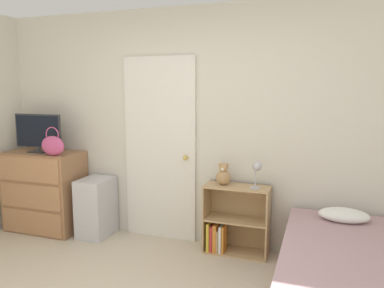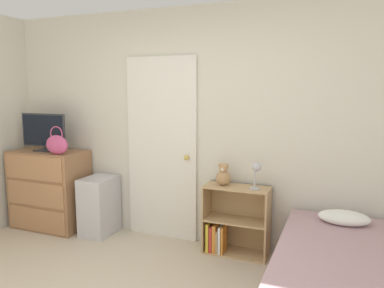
{
  "view_description": "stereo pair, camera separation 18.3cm",
  "coord_description": "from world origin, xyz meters",
  "px_view_note": "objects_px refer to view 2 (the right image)",
  "views": [
    {
      "loc": [
        1.31,
        -1.75,
        1.69
      ],
      "look_at": [
        0.08,
        1.8,
        1.13
      ],
      "focal_mm": 35.0,
      "sensor_mm": 36.0,
      "label": 1
    },
    {
      "loc": [
        1.48,
        -1.69,
        1.69
      ],
      "look_at": [
        0.08,
        1.8,
        1.13
      ],
      "focal_mm": 35.0,
      "sensor_mm": 36.0,
      "label": 2
    }
  ],
  "objects_px": {
    "dresser": "(50,189)",
    "teddy_bear": "(223,176)",
    "storage_bin": "(99,206)",
    "handbag": "(57,144)",
    "tv": "(43,132)",
    "bookshelf": "(231,225)",
    "bed": "(341,285)",
    "desk_lamp": "(256,170)"
  },
  "relations": [
    {
      "from": "teddy_bear",
      "to": "handbag",
      "type": "bearing_deg",
      "value": -172.39
    },
    {
      "from": "teddy_bear",
      "to": "storage_bin",
      "type": "bearing_deg",
      "value": -177.42
    },
    {
      "from": "teddy_bear",
      "to": "bookshelf",
      "type": "bearing_deg",
      "value": 4.9
    },
    {
      "from": "tv",
      "to": "teddy_bear",
      "type": "bearing_deg",
      "value": 3.25
    },
    {
      "from": "storage_bin",
      "to": "teddy_bear",
      "type": "height_order",
      "value": "teddy_bear"
    },
    {
      "from": "dresser",
      "to": "bookshelf",
      "type": "relative_size",
      "value": 1.33
    },
    {
      "from": "dresser",
      "to": "bookshelf",
      "type": "distance_m",
      "value": 2.28
    },
    {
      "from": "tv",
      "to": "bookshelf",
      "type": "distance_m",
      "value": 2.46
    },
    {
      "from": "dresser",
      "to": "teddy_bear",
      "type": "distance_m",
      "value": 2.21
    },
    {
      "from": "dresser",
      "to": "tv",
      "type": "relative_size",
      "value": 1.51
    },
    {
      "from": "dresser",
      "to": "tv",
      "type": "xyz_separation_m",
      "value": [
        -0.03,
        -0.03,
        0.71
      ]
    },
    {
      "from": "bookshelf",
      "to": "bed",
      "type": "bearing_deg",
      "value": -35.79
    },
    {
      "from": "teddy_bear",
      "to": "desk_lamp",
      "type": "xyz_separation_m",
      "value": [
        0.35,
        -0.04,
        0.09
      ]
    },
    {
      "from": "dresser",
      "to": "handbag",
      "type": "relative_size",
      "value": 2.93
    },
    {
      "from": "tv",
      "to": "bookshelf",
      "type": "height_order",
      "value": "tv"
    },
    {
      "from": "teddy_bear",
      "to": "bed",
      "type": "height_order",
      "value": "teddy_bear"
    },
    {
      "from": "dresser",
      "to": "teddy_bear",
      "type": "xyz_separation_m",
      "value": [
        2.18,
        0.1,
        0.34
      ]
    },
    {
      "from": "bookshelf",
      "to": "teddy_bear",
      "type": "distance_m",
      "value": 0.52
    },
    {
      "from": "tv",
      "to": "bookshelf",
      "type": "relative_size",
      "value": 0.88
    },
    {
      "from": "tv",
      "to": "teddy_bear",
      "type": "height_order",
      "value": "tv"
    },
    {
      "from": "dresser",
      "to": "tv",
      "type": "height_order",
      "value": "tv"
    },
    {
      "from": "storage_bin",
      "to": "teddy_bear",
      "type": "bearing_deg",
      "value": 2.58
    },
    {
      "from": "handbag",
      "to": "bookshelf",
      "type": "xyz_separation_m",
      "value": [
        1.99,
        0.26,
        -0.76
      ]
    },
    {
      "from": "dresser",
      "to": "tv",
      "type": "distance_m",
      "value": 0.71
    },
    {
      "from": "tv",
      "to": "storage_bin",
      "type": "relative_size",
      "value": 0.94
    },
    {
      "from": "tv",
      "to": "bookshelf",
      "type": "xyz_separation_m",
      "value": [
        2.29,
        0.13,
        -0.88
      ]
    },
    {
      "from": "handbag",
      "to": "desk_lamp",
      "type": "relative_size",
      "value": 1.18
    },
    {
      "from": "handbag",
      "to": "bed",
      "type": "bearing_deg",
      "value": -9.44
    },
    {
      "from": "teddy_bear",
      "to": "bed",
      "type": "distance_m",
      "value": 1.49
    },
    {
      "from": "dresser",
      "to": "desk_lamp",
      "type": "relative_size",
      "value": 3.47
    },
    {
      "from": "dresser",
      "to": "tv",
      "type": "bearing_deg",
      "value": -135.99
    },
    {
      "from": "desk_lamp",
      "to": "tv",
      "type": "bearing_deg",
      "value": -178.11
    },
    {
      "from": "bookshelf",
      "to": "desk_lamp",
      "type": "bearing_deg",
      "value": -10.67
    },
    {
      "from": "storage_bin",
      "to": "bed",
      "type": "distance_m",
      "value": 2.73
    },
    {
      "from": "handbag",
      "to": "bed",
      "type": "xyz_separation_m",
      "value": [
        3.05,
        -0.51,
        -0.81
      ]
    },
    {
      "from": "dresser",
      "to": "handbag",
      "type": "distance_m",
      "value": 0.67
    },
    {
      "from": "storage_bin",
      "to": "bed",
      "type": "xyz_separation_m",
      "value": [
        2.64,
        -0.69,
        -0.08
      ]
    },
    {
      "from": "handbag",
      "to": "desk_lamp",
      "type": "bearing_deg",
      "value": 5.41
    },
    {
      "from": "handbag",
      "to": "storage_bin",
      "type": "bearing_deg",
      "value": 24.49
    },
    {
      "from": "tv",
      "to": "desk_lamp",
      "type": "xyz_separation_m",
      "value": [
        2.55,
        0.08,
        -0.28
      ]
    },
    {
      "from": "tv",
      "to": "bed",
      "type": "bearing_deg",
      "value": -10.71
    },
    {
      "from": "bookshelf",
      "to": "teddy_bear",
      "type": "xyz_separation_m",
      "value": [
        -0.09,
        -0.01,
        0.51
      ]
    }
  ]
}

